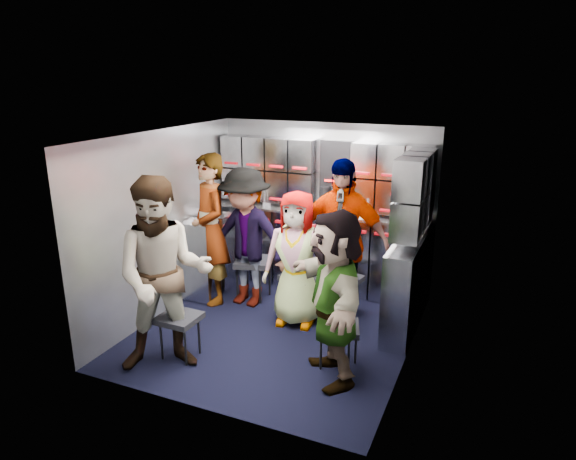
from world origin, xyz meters
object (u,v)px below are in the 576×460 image
at_px(attendant_arc_b, 246,238).
at_px(attendant_arc_d, 340,242).
at_px(attendant_standing, 210,230).
at_px(attendant_arc_c, 297,259).
at_px(jump_seat_center, 303,280).
at_px(jump_seat_near_right, 339,330).
at_px(attendant_arc_a, 164,276).
at_px(jump_seat_mid_right, 344,281).
at_px(attendant_arc_e, 334,297).
at_px(jump_seat_near_left, 179,320).
at_px(jump_seat_mid_left, 253,264).

xyz_separation_m(attendant_arc_b, attendant_arc_d, (1.15, 0.03, 0.09)).
distance_m(attendant_standing, attendant_arc_c, 1.19).
distance_m(jump_seat_center, attendant_arc_d, 0.63).
xyz_separation_m(attendant_arc_b, attendant_arc_c, (0.74, -0.22, -0.08)).
height_order(jump_seat_near_right, attendant_arc_b, attendant_arc_b).
bearing_deg(attendant_arc_b, jump_seat_near_right, -26.97).
relative_size(attendant_standing, attendant_arc_a, 0.98).
height_order(jump_seat_mid_right, attendant_standing, attendant_standing).
bearing_deg(attendant_arc_e, jump_seat_center, 179.70).
bearing_deg(jump_seat_near_left, attendant_arc_e, 10.00).
bearing_deg(attendant_arc_a, attendant_arc_e, -15.42).
bearing_deg(jump_seat_mid_right, jump_seat_near_left, -126.77).
relative_size(attendant_arc_a, attendant_arc_b, 1.11).
bearing_deg(attendant_arc_c, jump_seat_near_right, -49.74).
height_order(attendant_arc_c, attendant_arc_e, attendant_arc_e).
height_order(jump_seat_center, attendant_arc_b, attendant_arc_b).
height_order(jump_seat_near_left, attendant_arc_e, attendant_arc_e).
height_order(attendant_arc_a, attendant_arc_e, attendant_arc_a).
distance_m(jump_seat_mid_right, jump_seat_near_right, 1.17).
distance_m(jump_seat_near_left, attendant_arc_c, 1.41).
bearing_deg(attendant_arc_e, jump_seat_mid_left, -165.70).
xyz_separation_m(attendant_standing, attendant_arc_a, (0.40, -1.44, 0.02)).
xyz_separation_m(attendant_arc_c, attendant_arc_d, (0.41, 0.25, 0.17)).
relative_size(attendant_arc_c, attendant_arc_d, 0.82).
xyz_separation_m(attendant_standing, attendant_arc_e, (1.88, -1.00, -0.11)).
relative_size(jump_seat_mid_right, attendant_arc_a, 0.24).
xyz_separation_m(jump_seat_near_left, attendant_arc_b, (0.02, 1.35, 0.44)).
bearing_deg(attendant_arc_e, attendant_arc_d, 160.83).
height_order(jump_seat_mid_left, attendant_arc_c, attendant_arc_c).
height_order(jump_seat_mid_left, attendant_arc_b, attendant_arc_b).
bearing_deg(jump_seat_center, attendant_arc_a, -117.15).
relative_size(jump_seat_mid_right, attendant_arc_c, 0.30).
xyz_separation_m(jump_seat_near_right, attendant_arc_b, (-1.46, 0.91, 0.45)).
distance_m(jump_seat_near_right, attendant_arc_c, 1.06).
height_order(attendant_arc_b, attendant_arc_c, attendant_arc_b).
relative_size(attendant_arc_a, attendant_arc_c, 1.23).
bearing_deg(attendant_standing, attendant_arc_e, 10.65).
xyz_separation_m(attendant_arc_b, attendant_arc_e, (1.46, -1.09, -0.03)).
bearing_deg(attendant_arc_c, attendant_arc_e, -56.36).
relative_size(jump_seat_center, attendant_arc_b, 0.32).
relative_size(jump_seat_near_right, attendant_arc_b, 0.27).
relative_size(jump_seat_mid_left, attendant_arc_e, 0.33).
bearing_deg(attendant_arc_c, attendant_standing, 167.67).
bearing_deg(jump_seat_near_left, jump_seat_near_right, 16.60).
xyz_separation_m(jump_seat_near_left, attendant_arc_e, (1.48, 0.26, 0.41)).
distance_m(jump_seat_center, attendant_arc_e, 1.32).
xyz_separation_m(jump_seat_mid_right, attendant_arc_d, (0.00, -0.18, 0.53)).
xyz_separation_m(jump_seat_near_right, attendant_arc_a, (-1.48, -0.62, 0.54)).
height_order(jump_seat_center, jump_seat_mid_right, jump_seat_center).
bearing_deg(attendant_arc_c, jump_seat_mid_left, 145.73).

